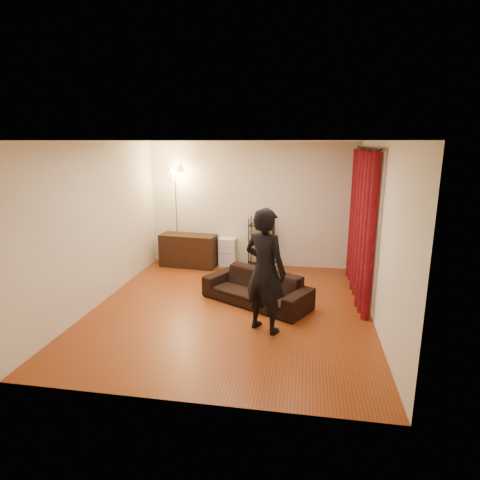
% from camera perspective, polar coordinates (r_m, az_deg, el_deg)
% --- Properties ---
extents(floor, '(5.00, 5.00, 0.00)m').
position_cam_1_polar(floor, '(6.74, -1.27, -9.69)').
color(floor, brown).
rests_on(floor, ground).
extents(ceiling, '(5.00, 5.00, 0.00)m').
position_cam_1_polar(ceiling, '(6.18, -1.41, 13.92)').
color(ceiling, white).
rests_on(ceiling, ground).
extents(wall_back, '(5.00, 0.00, 5.00)m').
position_cam_1_polar(wall_back, '(8.75, 1.72, 5.01)').
color(wall_back, beige).
rests_on(wall_back, ground).
extents(wall_front, '(5.00, 0.00, 5.00)m').
position_cam_1_polar(wall_front, '(3.99, -8.07, -5.94)').
color(wall_front, beige).
rests_on(wall_front, ground).
extents(wall_left, '(0.00, 5.00, 5.00)m').
position_cam_1_polar(wall_left, '(7.09, -19.52, 2.13)').
color(wall_left, beige).
rests_on(wall_left, ground).
extents(wall_right, '(0.00, 5.00, 5.00)m').
position_cam_1_polar(wall_right, '(6.32, 19.16, 0.80)').
color(wall_right, beige).
rests_on(wall_right, ground).
extents(curtain_rod, '(0.04, 2.65, 0.04)m').
position_cam_1_polar(curtain_rod, '(7.27, 17.69, 12.33)').
color(curtain_rod, black).
rests_on(curtain_rod, wall_right).
extents(curtain, '(0.22, 2.65, 2.55)m').
position_cam_1_polar(curtain, '(7.40, 16.80, 2.21)').
color(curtain, maroon).
rests_on(curtain, ground).
extents(sofa, '(1.99, 1.54, 0.55)m').
position_cam_1_polar(sofa, '(6.85, 2.35, -6.84)').
color(sofa, black).
rests_on(sofa, ground).
extents(person, '(0.79, 0.70, 1.82)m').
position_cam_1_polar(person, '(5.71, 3.57, -4.38)').
color(person, black).
rests_on(person, ground).
extents(media_cabinet, '(1.26, 0.58, 0.71)m').
position_cam_1_polar(media_cabinet, '(8.90, -7.34, -1.49)').
color(media_cabinet, black).
rests_on(media_cabinet, ground).
extents(storage_boxes, '(0.40, 0.33, 0.63)m').
position_cam_1_polar(storage_boxes, '(8.87, -1.66, -1.71)').
color(storage_boxes, beige).
rests_on(storage_boxes, ground).
extents(wire_shelf, '(0.60, 0.52, 1.12)m').
position_cam_1_polar(wire_shelf, '(8.64, 3.07, -0.48)').
color(wire_shelf, black).
rests_on(wire_shelf, ground).
extents(floor_lamp, '(0.51, 0.51, 2.19)m').
position_cam_1_polar(floor_lamp, '(8.88, -9.03, 3.31)').
color(floor_lamp, silver).
rests_on(floor_lamp, ground).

